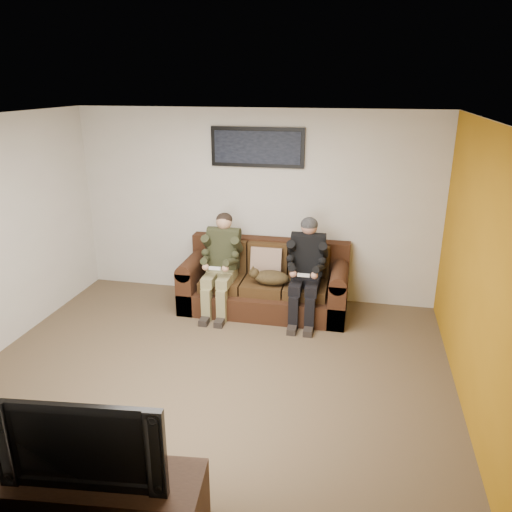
% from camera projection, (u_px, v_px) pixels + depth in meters
% --- Properties ---
extents(floor, '(5.00, 5.00, 0.00)m').
position_uv_depth(floor, '(210.00, 377.00, 5.21)').
color(floor, brown).
rests_on(floor, ground).
extents(ceiling, '(5.00, 5.00, 0.00)m').
position_uv_depth(ceiling, '(200.00, 120.00, 4.34)').
color(ceiling, silver).
rests_on(ceiling, ground).
extents(wall_back, '(5.00, 0.00, 5.00)m').
position_uv_depth(wall_back, '(255.00, 206.00, 6.85)').
color(wall_back, beige).
rests_on(wall_back, ground).
extents(wall_front, '(5.00, 0.00, 5.00)m').
position_uv_depth(wall_front, '(80.00, 399.00, 2.70)').
color(wall_front, beige).
rests_on(wall_front, ground).
extents(wall_right, '(0.00, 4.50, 4.50)m').
position_uv_depth(wall_right, '(484.00, 281.00, 4.28)').
color(wall_right, beige).
rests_on(wall_right, ground).
extents(accent_wall_right, '(0.00, 4.50, 4.50)m').
position_uv_depth(accent_wall_right, '(483.00, 281.00, 4.28)').
color(accent_wall_right, '#AD7411').
rests_on(accent_wall_right, ground).
extents(sofa, '(2.18, 0.94, 0.89)m').
position_uv_depth(sofa, '(266.00, 284.00, 6.73)').
color(sofa, '#361D10').
rests_on(sofa, ground).
extents(throw_pillow, '(0.42, 0.20, 0.41)m').
position_uv_depth(throw_pillow, '(266.00, 262.00, 6.67)').
color(throw_pillow, '#9C7C66').
rests_on(throw_pillow, sofa).
extents(throw_blanket, '(0.45, 0.22, 0.08)m').
position_uv_depth(throw_blanket, '(223.00, 236.00, 6.93)').
color(throw_blanket, gray).
rests_on(throw_blanket, sofa).
extents(person_left, '(0.51, 0.87, 1.29)m').
position_uv_depth(person_left, '(221.00, 258.00, 6.54)').
color(person_left, '#888055').
rests_on(person_left, sofa).
extents(person_right, '(0.51, 0.86, 1.30)m').
position_uv_depth(person_right, '(306.00, 264.00, 6.32)').
color(person_right, black).
rests_on(person_right, sofa).
extents(cat, '(0.66, 0.26, 0.24)m').
position_uv_depth(cat, '(270.00, 277.00, 6.42)').
color(cat, '#4D3C1E').
rests_on(cat, sofa).
extents(framed_poster, '(1.25, 0.05, 0.52)m').
position_uv_depth(framed_poster, '(257.00, 147.00, 6.54)').
color(framed_poster, black).
rests_on(framed_poster, wall_back).
extents(tv_stand, '(1.52, 0.64, 0.46)m').
position_uv_depth(tv_stand, '(96.00, 503.00, 3.37)').
color(tv_stand, black).
rests_on(tv_stand, ground).
extents(television, '(1.11, 0.27, 0.63)m').
position_uv_depth(television, '(86.00, 436.00, 3.19)').
color(television, black).
rests_on(television, tv_stand).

